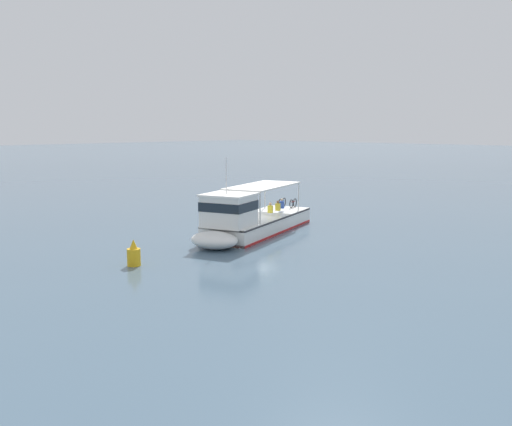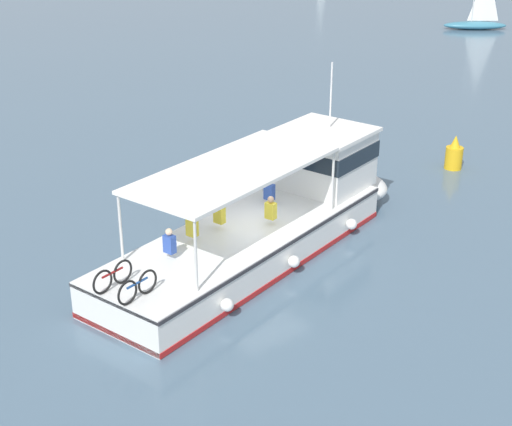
# 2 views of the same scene
# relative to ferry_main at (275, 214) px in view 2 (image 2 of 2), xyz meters

# --- Properties ---
(ground_plane) EXTENTS (400.00, 400.00, 0.00)m
(ground_plane) POSITION_rel_ferry_main_xyz_m (0.52, -0.94, -1.02)
(ground_plane) COLOR slate
(ferry_main) EXTENTS (6.77, 13.05, 5.32)m
(ferry_main) POSITION_rel_ferry_main_xyz_m (0.00, 0.00, 0.00)
(ferry_main) COLOR white
(ferry_main) RESTS_ON ground
(sailboat_off_stern) EXTENTS (3.99, 4.68, 5.40)m
(sailboat_off_stern) POSITION_rel_ferry_main_xyz_m (-21.03, 34.88, -0.48)
(sailboat_off_stern) COLOR teal
(sailboat_off_stern) RESTS_ON ground
(channel_buoy) EXTENTS (0.70, 0.70, 1.40)m
(channel_buoy) POSITION_rel_ferry_main_xyz_m (-1.30, 9.94, -0.45)
(channel_buoy) COLOR gold
(channel_buoy) RESTS_ON ground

